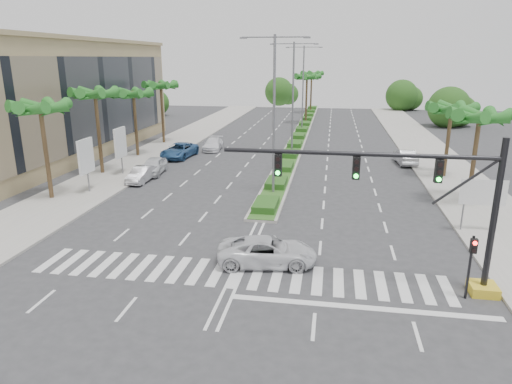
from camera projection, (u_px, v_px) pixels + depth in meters
ground at (237, 274)px, 22.71m from camera, size 160.00×160.00×0.00m
footpath_right at (457, 182)px, 39.20m from camera, size 6.00×120.00×0.15m
footpath_left at (125, 169)px, 44.02m from camera, size 6.00×120.00×0.15m
median at (301, 133)px, 65.25m from camera, size 2.20×75.00×0.20m
median_grass at (301, 132)px, 65.22m from camera, size 1.80×75.00×0.04m
building at (52, 99)px, 49.74m from camera, size 12.00×36.00×12.00m
signal_gantry at (440, 220)px, 20.26m from camera, size 12.60×1.20×7.20m
pedestrian_signal at (471, 257)px, 19.81m from camera, size 0.28×0.36×3.00m
direction_sign at (483, 195)px, 27.43m from camera, size 2.70×0.11×3.40m
billboard_near at (86, 157)px, 35.53m from camera, size 0.18×2.10×4.35m
billboard_far at (120, 143)px, 41.20m from camera, size 0.18×2.10×4.35m
palm_left_near at (40, 111)px, 32.90m from camera, size 4.57×4.68×7.55m
palm_left_mid at (95, 97)px, 40.36m from camera, size 4.57×4.68×7.95m
palm_left_far at (134, 96)px, 48.09m from camera, size 4.57×4.68×7.35m
palm_left_end at (161, 88)px, 55.55m from camera, size 4.57×4.68×7.75m
palm_right_near at (479, 120)px, 31.90m from camera, size 4.57×4.68×7.05m
palm_right_far at (451, 111)px, 39.55m from camera, size 4.57×4.68×6.75m
palm_median_a at (307, 79)px, 72.71m from camera, size 4.57×4.68×8.05m
palm_median_b at (312, 75)px, 86.90m from camera, size 4.57×4.68×8.05m
streetlight_near at (274, 107)px, 34.03m from camera, size 5.10×0.25×12.00m
streetlight_mid at (293, 92)px, 49.17m from camera, size 5.10×0.25×12.00m
streetlight_far at (303, 84)px, 64.30m from camera, size 5.10×0.25×12.00m
car_parked_a at (154, 166)px, 42.15m from camera, size 2.23×4.62×1.52m
car_parked_b at (141, 174)px, 39.52m from camera, size 1.43×4.00×1.31m
car_parked_c at (179, 151)px, 49.10m from camera, size 3.10×5.81×1.55m
car_parked_d at (213, 144)px, 53.26m from camera, size 2.23×4.80×1.36m
car_crossing at (267, 251)px, 23.66m from camera, size 5.43×3.07×1.43m
car_right at (405, 157)px, 46.10m from camera, size 2.00×4.65×1.49m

